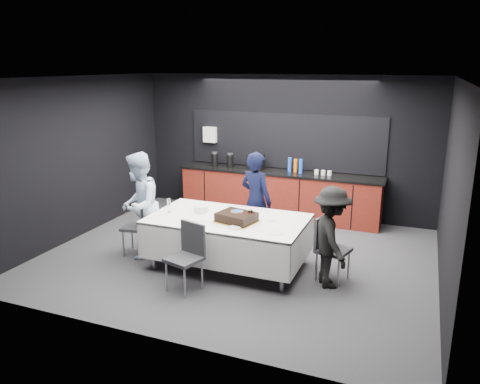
{
  "coord_description": "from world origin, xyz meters",
  "views": [
    {
      "loc": [
        2.6,
        -6.48,
        2.99
      ],
      "look_at": [
        0.0,
        0.1,
        1.05
      ],
      "focal_mm": 35.0,
      "sensor_mm": 36.0,
      "label": 1
    }
  ],
  "objects_px": {
    "party_table": "(228,227)",
    "chair_right": "(329,243)",
    "chair_left": "(141,222)",
    "person_right": "(331,237)",
    "plate_stack": "(201,209)",
    "person_left": "(139,205)",
    "person_center": "(256,201)",
    "cake_assembly": "(237,217)",
    "champagne_flute": "(169,202)",
    "chair_near": "(188,252)"
  },
  "relations": [
    {
      "from": "cake_assembly",
      "to": "chair_left",
      "type": "relative_size",
      "value": 0.69
    },
    {
      "from": "champagne_flute",
      "to": "chair_right",
      "type": "xyz_separation_m",
      "value": [
        2.44,
        0.23,
        -0.4
      ]
    },
    {
      "from": "chair_near",
      "to": "person_center",
      "type": "relative_size",
      "value": 0.57
    },
    {
      "from": "champagne_flute",
      "to": "person_left",
      "type": "bearing_deg",
      "value": -177.26
    },
    {
      "from": "cake_assembly",
      "to": "person_center",
      "type": "relative_size",
      "value": 0.39
    },
    {
      "from": "chair_near",
      "to": "person_left",
      "type": "distance_m",
      "value": 1.48
    },
    {
      "from": "cake_assembly",
      "to": "chair_left",
      "type": "bearing_deg",
      "value": 177.59
    },
    {
      "from": "cake_assembly",
      "to": "chair_left",
      "type": "distance_m",
      "value": 1.72
    },
    {
      "from": "party_table",
      "to": "person_right",
      "type": "height_order",
      "value": "person_right"
    },
    {
      "from": "person_left",
      "to": "plate_stack",
      "type": "bearing_deg",
      "value": 86.19
    },
    {
      "from": "chair_left",
      "to": "person_left",
      "type": "height_order",
      "value": "person_left"
    },
    {
      "from": "party_table",
      "to": "person_left",
      "type": "xyz_separation_m",
      "value": [
        -1.47,
        -0.11,
        0.2
      ]
    },
    {
      "from": "person_center",
      "to": "person_right",
      "type": "distance_m",
      "value": 1.72
    },
    {
      "from": "cake_assembly",
      "to": "person_right",
      "type": "distance_m",
      "value": 1.37
    },
    {
      "from": "chair_left",
      "to": "person_center",
      "type": "bearing_deg",
      "value": 29.8
    },
    {
      "from": "party_table",
      "to": "chair_right",
      "type": "distance_m",
      "value": 1.5
    },
    {
      "from": "chair_left",
      "to": "chair_right",
      "type": "xyz_separation_m",
      "value": [
        2.99,
        0.19,
        0.0
      ]
    },
    {
      "from": "chair_left",
      "to": "person_right",
      "type": "xyz_separation_m",
      "value": [
        3.05,
        -0.01,
        0.18
      ]
    },
    {
      "from": "party_table",
      "to": "person_center",
      "type": "bearing_deg",
      "value": 81.44
    },
    {
      "from": "cake_assembly",
      "to": "person_right",
      "type": "height_order",
      "value": "person_right"
    },
    {
      "from": "chair_near",
      "to": "person_center",
      "type": "xyz_separation_m",
      "value": [
        0.36,
        1.74,
        0.28
      ]
    },
    {
      "from": "person_right",
      "to": "chair_near",
      "type": "bearing_deg",
      "value": 85.46
    },
    {
      "from": "chair_right",
      "to": "chair_near",
      "type": "distance_m",
      "value": 1.99
    },
    {
      "from": "party_table",
      "to": "cake_assembly",
      "type": "bearing_deg",
      "value": -32.2
    },
    {
      "from": "cake_assembly",
      "to": "champagne_flute",
      "type": "height_order",
      "value": "champagne_flute"
    },
    {
      "from": "plate_stack",
      "to": "champagne_flute",
      "type": "height_order",
      "value": "champagne_flute"
    },
    {
      "from": "person_center",
      "to": "person_left",
      "type": "relative_size",
      "value": 0.97
    },
    {
      "from": "plate_stack",
      "to": "champagne_flute",
      "type": "relative_size",
      "value": 0.99
    },
    {
      "from": "person_center",
      "to": "party_table",
      "type": "bearing_deg",
      "value": 100.63
    },
    {
      "from": "chair_near",
      "to": "chair_right",
      "type": "bearing_deg",
      "value": 30.24
    },
    {
      "from": "chair_near",
      "to": "person_center",
      "type": "bearing_deg",
      "value": 78.4
    },
    {
      "from": "plate_stack",
      "to": "person_right",
      "type": "distance_m",
      "value": 2.06
    },
    {
      "from": "chair_right",
      "to": "person_left",
      "type": "bearing_deg",
      "value": -175.09
    },
    {
      "from": "cake_assembly",
      "to": "person_left",
      "type": "bearing_deg",
      "value": 179.64
    },
    {
      "from": "cake_assembly",
      "to": "chair_near",
      "type": "distance_m",
      "value": 0.9
    },
    {
      "from": "person_center",
      "to": "chair_right",
      "type": "bearing_deg",
      "value": 170.73
    },
    {
      "from": "plate_stack",
      "to": "chair_left",
      "type": "xyz_separation_m",
      "value": [
        -1.0,
        -0.16,
        -0.3
      ]
    },
    {
      "from": "chair_near",
      "to": "person_left",
      "type": "relative_size",
      "value": 0.55
    },
    {
      "from": "chair_left",
      "to": "party_table",
      "type": "bearing_deg",
      "value": 1.96
    },
    {
      "from": "chair_near",
      "to": "person_right",
      "type": "relative_size",
      "value": 0.65
    },
    {
      "from": "party_table",
      "to": "chair_left",
      "type": "bearing_deg",
      "value": -178.04
    },
    {
      "from": "plate_stack",
      "to": "person_right",
      "type": "height_order",
      "value": "person_right"
    },
    {
      "from": "plate_stack",
      "to": "chair_left",
      "type": "height_order",
      "value": "chair_left"
    },
    {
      "from": "person_right",
      "to": "party_table",
      "type": "bearing_deg",
      "value": 59.12
    },
    {
      "from": "cake_assembly",
      "to": "person_left",
      "type": "xyz_separation_m",
      "value": [
        -1.66,
        0.01,
        -0.01
      ]
    },
    {
      "from": "cake_assembly",
      "to": "chair_right",
      "type": "distance_m",
      "value": 1.36
    },
    {
      "from": "chair_right",
      "to": "chair_near",
      "type": "xyz_separation_m",
      "value": [
        -1.72,
        -1.0,
        0.0
      ]
    },
    {
      "from": "plate_stack",
      "to": "person_center",
      "type": "xyz_separation_m",
      "value": [
        0.63,
        0.77,
        -0.01
      ]
    },
    {
      "from": "chair_near",
      "to": "person_left",
      "type": "height_order",
      "value": "person_left"
    },
    {
      "from": "plate_stack",
      "to": "person_right",
      "type": "xyz_separation_m",
      "value": [
        2.05,
        -0.17,
        -0.12
      ]
    }
  ]
}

